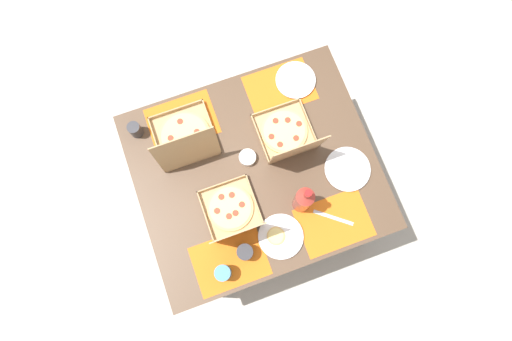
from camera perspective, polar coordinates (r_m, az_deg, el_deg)
ground_plane at (r=2.95m, az=0.00°, el=-3.20°), size 6.00×6.00×0.00m
dining_table at (r=2.33m, az=0.00°, el=-0.60°), size 1.24×1.08×0.74m
placemat_near_left at (r=2.37m, az=3.20°, el=10.93°), size 0.36×0.26×0.00m
placemat_near_right at (r=2.33m, az=-9.82°, el=6.50°), size 0.36×0.26×0.00m
placemat_far_left at (r=2.21m, az=10.35°, el=-6.84°), size 0.36×0.26×0.00m
placemat_far_right at (r=2.17m, az=-3.50°, el=-11.94°), size 0.36×0.26×0.00m
pizza_box_corner_right at (r=2.24m, az=-9.41°, el=4.18°), size 0.31×0.31×0.34m
pizza_box_corner_left at (r=2.23m, az=4.17°, el=4.71°), size 0.28×0.32×0.31m
pizza_box_edge_far at (r=2.14m, az=-3.21°, el=-5.70°), size 0.27×0.29×0.30m
plate_far_right at (r=2.39m, az=5.29°, el=11.88°), size 0.22×0.22×0.02m
plate_near_right at (r=2.17m, az=3.32°, el=-8.74°), size 0.23×0.23×0.03m
plate_near_left at (r=2.27m, az=12.07°, el=0.16°), size 0.24×0.24×0.02m
soda_bottle at (r=2.07m, az=6.36°, el=-3.89°), size 0.09×0.09×0.32m
cup_clear_right at (r=2.12m, az=-1.47°, el=-10.83°), size 0.08×0.08×0.10m
cup_spare at (r=2.12m, az=-4.40°, el=-13.44°), size 0.08×0.08×0.11m
cup_clear_left at (r=2.32m, az=-15.77°, el=5.25°), size 0.07×0.07×0.09m
condiment_bowl at (r=2.22m, az=-1.14°, el=1.73°), size 0.09×0.09×0.04m
knife_by_far_right at (r=2.21m, az=10.25°, el=-6.20°), size 0.18×0.14×0.00m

